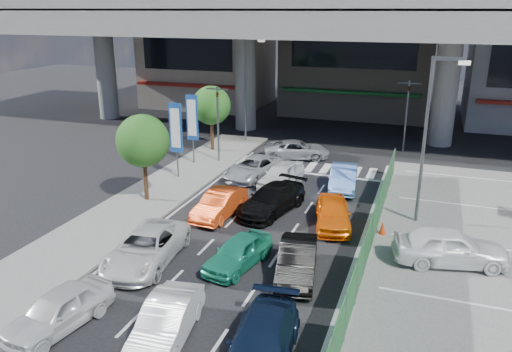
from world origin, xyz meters
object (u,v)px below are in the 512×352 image
at_px(tree_far, 211,105).
at_px(taxi_teal_mid, 238,252).
at_px(traffic_light_left, 218,105).
at_px(wagon_silver_front_left, 253,168).
at_px(minivan_navy_back, 261,344).
at_px(traffic_cone, 383,228).
at_px(tree_near, 143,141).
at_px(taxi_orange_left, 220,204).
at_px(hatch_white_back_mid, 166,322).
at_px(street_lamp_right, 430,128).
at_px(sedan_white_mid_left, 146,248).
at_px(traffic_light_right, 408,98).
at_px(signboard_far, 192,120).
at_px(parked_sedan_white, 450,247).
at_px(sedan_black_mid, 272,199).
at_px(van_white_back_left, 58,310).
at_px(crossing_wagon_silver, 297,150).
at_px(taxi_orange_right, 333,213).
at_px(signboard_near, 176,130).
at_px(sedan_white_front_mid, 281,175).
at_px(hatch_black_mid_right, 297,261).
at_px(street_lamp_left, 247,81).
at_px(kei_truck_front_right, 344,178).

relative_size(tree_far, taxi_teal_mid, 1.31).
relative_size(traffic_light_left, taxi_teal_mid, 1.42).
bearing_deg(wagon_silver_front_left, minivan_navy_back, -56.31).
bearing_deg(traffic_cone, tree_near, 179.44).
bearing_deg(taxi_orange_left, hatch_white_back_mid, -72.65).
bearing_deg(hatch_white_back_mid, tree_far, 101.68).
bearing_deg(minivan_navy_back, street_lamp_right, 66.33).
bearing_deg(taxi_orange_left, wagon_silver_front_left, 97.48).
xyz_separation_m(minivan_navy_back, sedan_white_mid_left, (-6.45, 4.24, 0.03)).
relative_size(traffic_light_right, signboard_far, 1.11).
bearing_deg(parked_sedan_white, minivan_navy_back, 134.99).
xyz_separation_m(sedan_white_mid_left, traffic_cone, (8.89, 5.98, -0.32)).
bearing_deg(sedan_black_mid, parked_sedan_white, -5.16).
bearing_deg(van_white_back_left, crossing_wagon_silver, 93.99).
bearing_deg(taxi_teal_mid, traffic_cone, 55.80).
bearing_deg(wagon_silver_front_left, taxi_orange_right, -29.43).
bearing_deg(crossing_wagon_silver, wagon_silver_front_left, 147.12).
distance_m(street_lamp_right, signboard_far, 15.69).
relative_size(traffic_light_right, taxi_orange_right, 1.28).
xyz_separation_m(traffic_light_right, hatch_white_back_mid, (-5.52, -25.30, -3.28)).
bearing_deg(street_lamp_right, hatch_white_back_mid, -120.31).
height_order(traffic_light_right, tree_near, traffic_light_right).
distance_m(tree_far, taxi_teal_mid, 17.85).
bearing_deg(parked_sedan_white, signboard_far, 48.22).
height_order(van_white_back_left, taxi_orange_left, van_white_back_left).
bearing_deg(signboard_near, sedan_white_front_mid, 7.73).
height_order(taxi_teal_mid, sedan_black_mid, sedan_black_mid).
height_order(street_lamp_right, taxi_teal_mid, street_lamp_right).
height_order(signboard_near, traffic_cone, signboard_near).
distance_m(tree_near, taxi_orange_left, 5.37).
bearing_deg(wagon_silver_front_left, sedan_white_front_mid, -7.98).
relative_size(street_lamp_right, sedan_white_front_mid, 1.98).
bearing_deg(hatch_black_mid_right, traffic_light_right, 71.79).
height_order(signboard_far, minivan_navy_back, signboard_far).
height_order(tree_far, taxi_teal_mid, tree_far).
bearing_deg(sedan_black_mid, street_lamp_right, 23.22).
bearing_deg(sedan_white_mid_left, street_lamp_left, 92.10).
bearing_deg(wagon_silver_front_left, crossing_wagon_silver, 87.46).
bearing_deg(traffic_light_left, kei_truck_front_right, -15.34).
distance_m(van_white_back_left, minivan_navy_back, 6.83).
bearing_deg(crossing_wagon_silver, signboard_near, 122.05).
relative_size(taxi_teal_mid, parked_sedan_white, 0.82).
relative_size(van_white_back_left, wagon_silver_front_left, 0.84).
bearing_deg(wagon_silver_front_left, taxi_orange_left, -72.90).
height_order(signboard_near, wagon_silver_front_left, signboard_near).
bearing_deg(tree_far, taxi_teal_mid, -62.35).
xyz_separation_m(street_lamp_right, hatch_white_back_mid, (-7.19, -12.30, -4.11)).
distance_m(minivan_navy_back, sedan_black_mid, 11.62).
xyz_separation_m(traffic_light_left, street_lamp_left, (-0.13, 6.00, 0.83)).
height_order(wagon_silver_front_left, traffic_cone, wagon_silver_front_left).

